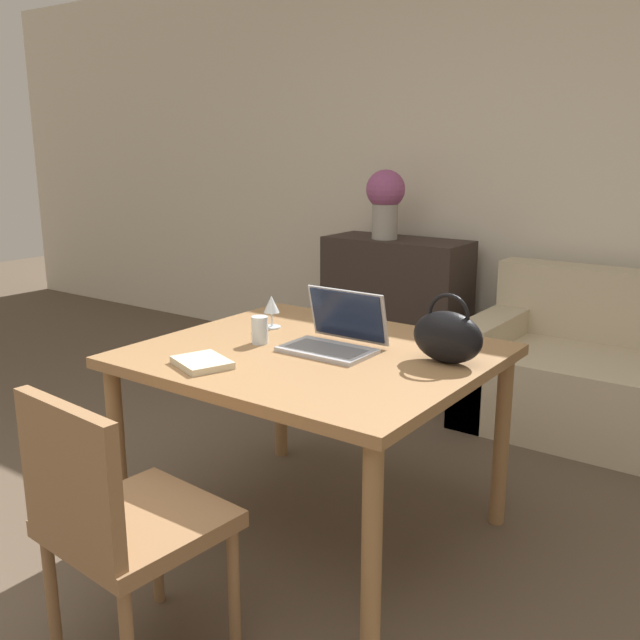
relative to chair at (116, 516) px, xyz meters
The scene contains 12 objects.
ground_plane 0.50m from the chair, 129.86° to the left, with size 14.00×14.00×0.00m, color brown.
wall_back 3.30m from the chair, 91.46° to the left, with size 10.00×0.06×2.70m.
dining_table 0.94m from the chair, 89.81° to the left, with size 1.23×1.09×0.74m.
chair is the anchor object (origin of this frame).
couch 2.77m from the chair, 73.05° to the left, with size 1.71×0.84×0.82m.
sideboard 2.94m from the chair, 104.61° to the left, with size 0.93×0.40×0.89m.
laptop 1.04m from the chair, 86.82° to the left, with size 0.33×0.27×0.21m.
drinking_glass 0.96m from the chair, 104.22° to the left, with size 0.06×0.06×0.11m.
wine_glass 1.19m from the chair, 107.17° to the left, with size 0.07×0.07×0.14m.
handbag 1.22m from the chair, 66.59° to the left, with size 0.26×0.13×0.25m.
flower_vase 2.97m from the chair, 106.08° to the left, with size 0.24×0.24×0.43m.
book 0.64m from the chair, 110.09° to the left, with size 0.24×0.22×0.02m.
Camera 1 is at (1.57, -1.21, 1.49)m, focal length 40.00 mm.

